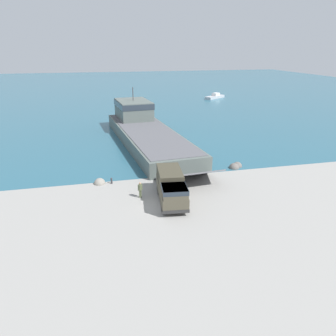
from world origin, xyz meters
The scene contains 11 objects.
ground_plane centered at (0.00, 0.00, 0.00)m, with size 240.00×240.00×0.00m, color gray.
water_surface centered at (0.00, 97.47, 0.00)m, with size 240.00×180.00×0.01m, color #285B70.
landing_craft centered at (2.61, 25.02, 1.90)m, with size 10.69×35.46×7.81m.
military_truck centered at (1.38, 0.92, 1.55)m, with size 3.26×7.29×2.91m.
soldier_on_ramp centered at (-1.55, 2.40, 0.98)m, with size 0.49×0.47×1.70m.
moored_boat_a centered at (31.34, 66.65, 0.52)m, with size 7.46×6.17×1.57m.
mooring_bollard centered at (-4.19, 6.82, 0.39)m, with size 0.24×0.24×0.72m.
shoreline_rock_a centered at (-5.53, 7.08, 0.00)m, with size 1.31×1.31×1.31m, color gray.
shoreline_rock_b centered at (11.57, 8.30, 0.00)m, with size 1.32×1.32×1.32m, color #66605B.
shoreline_rock_c centered at (12.42, 8.86, 0.00)m, with size 0.62×0.62×0.62m, color gray.
shoreline_rock_d centered at (12.22, 8.75, 0.00)m, with size 1.24×1.24×1.24m, color #66605B.
Camera 1 is at (-5.88, -28.27, 14.69)m, focal length 35.00 mm.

